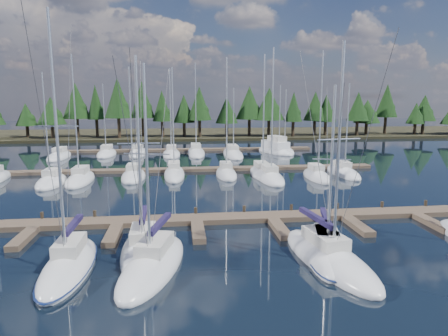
{
  "coord_description": "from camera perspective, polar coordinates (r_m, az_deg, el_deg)",
  "views": [
    {
      "loc": [
        -1.25,
        -12.4,
        9.8
      ],
      "look_at": [
        2.66,
        22.0,
        3.56
      ],
      "focal_mm": 32.0,
      "sensor_mm": 36.0,
      "label": 1
    }
  ],
  "objects": [
    {
      "name": "back_sailboat_rows",
      "position": [
        58.62,
        -5.47,
        0.8
      ],
      "size": [
        45.06,
        32.97,
        16.05
      ],
      "color": "silver",
      "rests_on": "ground"
    },
    {
      "name": "main_dock",
      "position": [
        31.29,
        -3.92,
        -7.67
      ],
      "size": [
        44.0,
        6.13,
        0.9
      ],
      "color": "brown",
      "rests_on": "ground"
    },
    {
      "name": "front_sailboat_3",
      "position": [
        23.91,
        -10.09,
        -13.42
      ],
      "size": [
        4.95,
        9.42,
        12.29
      ],
      "color": "silver",
      "rests_on": "ground"
    },
    {
      "name": "back_docks",
      "position": [
        62.73,
        -5.27,
        1.36
      ],
      "size": [
        50.0,
        21.8,
        0.4
      ],
      "color": "brown",
      "rests_on": "ground"
    },
    {
      "name": "front_sailboat_1",
      "position": [
        25.05,
        -21.27,
        -12.8
      ],
      "size": [
        2.67,
        8.68,
        14.98
      ],
      "color": "silver",
      "rests_on": "ground"
    },
    {
      "name": "front_sailboat_5",
      "position": [
        25.29,
        14.66,
        -12.25
      ],
      "size": [
        4.47,
        10.25,
        13.53
      ],
      "color": "silver",
      "rests_on": "ground"
    },
    {
      "name": "far_shore",
      "position": [
        102.85,
        -5.78,
        4.85
      ],
      "size": [
        220.0,
        30.0,
        0.6
      ],
      "primitive_type": "cube",
      "color": "black",
      "rests_on": "ground"
    },
    {
      "name": "front_sailboat_2",
      "position": [
        25.91,
        -11.46,
        -11.55
      ],
      "size": [
        2.91,
        8.18,
        12.89
      ],
      "color": "silver",
      "rests_on": "ground"
    },
    {
      "name": "front_sailboat_4",
      "position": [
        25.93,
        14.41,
        -11.67
      ],
      "size": [
        4.36,
        8.15,
        11.24
      ],
      "color": "silver",
      "rests_on": "ground"
    },
    {
      "name": "motor_yacht_right",
      "position": [
        70.91,
        7.33,
        2.62
      ],
      "size": [
        6.39,
        10.44,
        4.96
      ],
      "color": "silver",
      "rests_on": "ground"
    },
    {
      "name": "tree_line",
      "position": [
        92.62,
        -6.34,
        8.68
      ],
      "size": [
        186.82,
        12.04,
        13.44
      ],
      "color": "black",
      "rests_on": "far_shore"
    },
    {
      "name": "ground",
      "position": [
        43.54,
        -4.68,
        -2.83
      ],
      "size": [
        260.0,
        260.0,
        0.0
      ],
      "primitive_type": "plane",
      "color": "black",
      "rests_on": "ground"
    }
  ]
}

